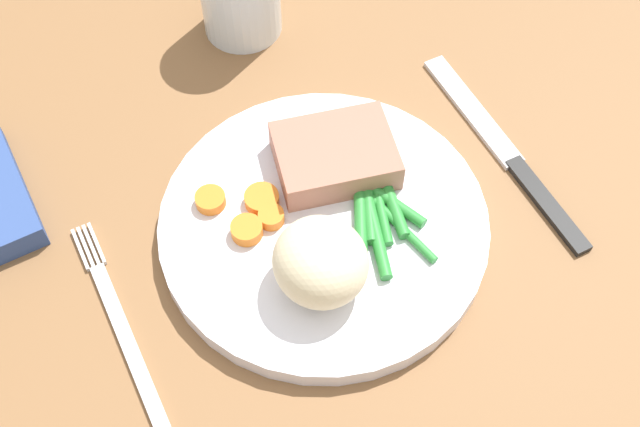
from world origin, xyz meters
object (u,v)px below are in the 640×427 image
(fork, at_px, (120,322))
(knife, at_px, (507,154))
(dinner_plate, at_px, (320,227))
(meat_portion, at_px, (336,157))

(fork, distance_m, knife, 0.31)
(knife, bearing_deg, fork, 177.30)
(dinner_plate, xyz_separation_m, knife, (0.16, -0.00, -0.01))
(dinner_plate, distance_m, knife, 0.16)
(meat_portion, height_order, fork, meat_portion)
(dinner_plate, height_order, knife, dinner_plate)
(meat_portion, distance_m, fork, 0.19)
(meat_portion, height_order, knife, meat_portion)
(dinner_plate, relative_size, knife, 1.14)
(dinner_plate, bearing_deg, knife, -1.03)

